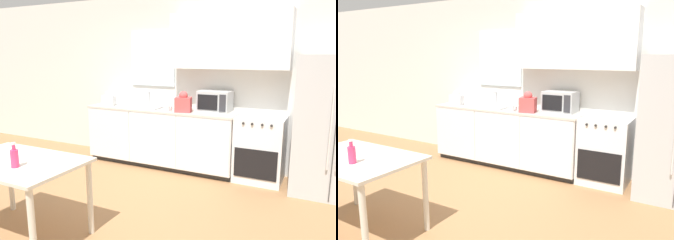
% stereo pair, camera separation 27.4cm
% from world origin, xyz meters
% --- Properties ---
extents(ground_plane, '(12.00, 12.00, 0.00)m').
position_xyz_m(ground_plane, '(0.00, 0.00, 0.00)').
color(ground_plane, '#9E7047').
extents(wall_back, '(12.00, 0.38, 2.70)m').
position_xyz_m(wall_back, '(0.11, 2.23, 1.46)').
color(wall_back, silver).
rests_on(wall_back, ground_plane).
extents(kitchen_counter, '(2.45, 0.65, 0.93)m').
position_xyz_m(kitchen_counter, '(-0.35, 1.92, 0.47)').
color(kitchen_counter, '#333333').
rests_on(kitchen_counter, ground_plane).
extents(oven_range, '(0.65, 0.60, 0.91)m').
position_xyz_m(oven_range, '(1.19, 1.94, 0.46)').
color(oven_range, white).
rests_on(oven_range, ground_plane).
extents(refrigerator, '(0.93, 0.76, 1.76)m').
position_xyz_m(refrigerator, '(2.10, 1.88, 0.88)').
color(refrigerator, silver).
rests_on(refrigerator, ground_plane).
extents(kitchen_sink, '(0.64, 0.45, 0.23)m').
position_xyz_m(kitchen_sink, '(-0.67, 1.93, 0.94)').
color(kitchen_sink, '#B7BABC').
rests_on(kitchen_sink, kitchen_counter).
extents(microwave, '(0.47, 0.36, 0.31)m').
position_xyz_m(microwave, '(0.49, 2.03, 1.08)').
color(microwave, '#B7BABC').
rests_on(microwave, kitchen_counter).
extents(coffee_mug, '(0.13, 0.09, 0.09)m').
position_xyz_m(coffee_mug, '(-0.15, 1.71, 0.97)').
color(coffee_mug, white).
rests_on(coffee_mug, kitchen_counter).
extents(grocery_bag_0, '(0.27, 0.24, 0.31)m').
position_xyz_m(grocery_bag_0, '(0.09, 1.76, 1.06)').
color(grocery_bag_0, '#D14C4C').
rests_on(grocery_bag_0, kitchen_counter).
extents(grocery_bag_1, '(0.23, 0.21, 0.25)m').
position_xyz_m(grocery_bag_1, '(-1.27, 1.79, 1.03)').
color(grocery_bag_1, white).
rests_on(grocery_bag_1, kitchen_counter).
extents(dining_table, '(1.26, 0.82, 0.78)m').
position_xyz_m(dining_table, '(-0.59, -0.60, 0.67)').
color(dining_table, beige).
rests_on(dining_table, ground_plane).
extents(drink_bottle, '(0.07, 0.07, 0.22)m').
position_xyz_m(drink_bottle, '(-0.43, -0.73, 0.87)').
color(drink_bottle, '#DB386B').
rests_on(drink_bottle, dining_table).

